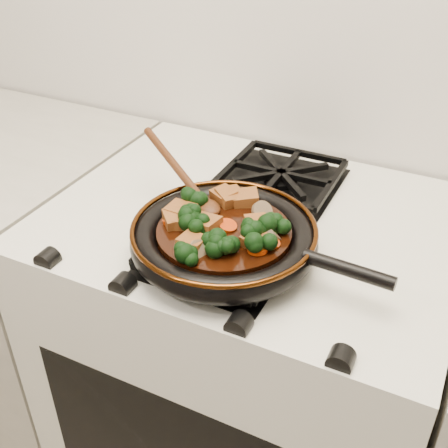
% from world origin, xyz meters
% --- Properties ---
extents(stove, '(0.76, 0.60, 0.90)m').
position_xyz_m(stove, '(0.00, 1.69, 0.45)').
color(stove, white).
rests_on(stove, ground).
extents(burner_grate_front, '(0.23, 0.23, 0.03)m').
position_xyz_m(burner_grate_front, '(0.00, 1.55, 0.91)').
color(burner_grate_front, black).
rests_on(burner_grate_front, stove).
extents(burner_grate_back, '(0.23, 0.23, 0.03)m').
position_xyz_m(burner_grate_back, '(0.00, 1.83, 0.91)').
color(burner_grate_back, black).
rests_on(burner_grate_back, stove).
extents(skillet, '(0.43, 0.31, 0.05)m').
position_xyz_m(skillet, '(0.01, 1.55, 0.94)').
color(skillet, black).
rests_on(skillet, burner_grate_front).
extents(braising_sauce, '(0.22, 0.22, 0.02)m').
position_xyz_m(braising_sauce, '(0.01, 1.55, 0.95)').
color(braising_sauce, black).
rests_on(braising_sauce, skillet).
extents(tofu_cube_0, '(0.05, 0.05, 0.03)m').
position_xyz_m(tofu_cube_0, '(-0.02, 1.53, 0.97)').
color(tofu_cube_0, brown).
rests_on(tofu_cube_0, braising_sauce).
extents(tofu_cube_1, '(0.05, 0.05, 0.02)m').
position_xyz_m(tofu_cube_1, '(0.06, 1.57, 0.97)').
color(tofu_cube_1, brown).
rests_on(tofu_cube_1, braising_sauce).
extents(tofu_cube_2, '(0.06, 0.06, 0.03)m').
position_xyz_m(tofu_cube_2, '(-0.07, 1.53, 0.97)').
color(tofu_cube_2, brown).
rests_on(tofu_cube_2, braising_sauce).
extents(tofu_cube_3, '(0.06, 0.06, 0.03)m').
position_xyz_m(tofu_cube_3, '(-0.02, 1.63, 0.97)').
color(tofu_cube_3, brown).
rests_on(tofu_cube_3, braising_sauce).
extents(tofu_cube_4, '(0.06, 0.06, 0.03)m').
position_xyz_m(tofu_cube_4, '(0.01, 1.64, 0.97)').
color(tofu_cube_4, brown).
rests_on(tofu_cube_4, braising_sauce).
extents(tofu_cube_5, '(0.06, 0.05, 0.03)m').
position_xyz_m(tofu_cube_5, '(-0.03, 1.63, 0.97)').
color(tofu_cube_5, brown).
rests_on(tofu_cube_5, braising_sauce).
extents(tofu_cube_6, '(0.05, 0.05, 0.03)m').
position_xyz_m(tofu_cube_6, '(0.07, 1.53, 0.97)').
color(tofu_cube_6, brown).
rests_on(tofu_cube_6, braising_sauce).
extents(tofu_cube_7, '(0.05, 0.05, 0.02)m').
position_xyz_m(tofu_cube_7, '(-0.06, 1.53, 0.97)').
color(tofu_cube_7, brown).
rests_on(tofu_cube_7, braising_sauce).
extents(tofu_cube_8, '(0.04, 0.04, 0.03)m').
position_xyz_m(tofu_cube_8, '(-0.07, 1.55, 0.97)').
color(tofu_cube_8, brown).
rests_on(tofu_cube_8, braising_sauce).
extents(tofu_cube_9, '(0.04, 0.04, 0.03)m').
position_xyz_m(tofu_cube_9, '(-0.01, 1.48, 0.97)').
color(tofu_cube_9, brown).
rests_on(tofu_cube_9, braising_sauce).
extents(broccoli_floret_0, '(0.07, 0.07, 0.06)m').
position_xyz_m(broccoli_floret_0, '(-0.03, 1.52, 0.97)').
color(broccoli_floret_0, black).
rests_on(broccoli_floret_0, braising_sauce).
extents(broccoli_floret_1, '(0.07, 0.06, 0.07)m').
position_xyz_m(broccoli_floret_1, '(0.06, 1.54, 0.97)').
color(broccoli_floret_1, black).
rests_on(broccoli_floret_1, braising_sauce).
extents(broccoli_floret_2, '(0.08, 0.08, 0.06)m').
position_xyz_m(broccoli_floret_2, '(-0.07, 1.59, 0.97)').
color(broccoli_floret_2, black).
rests_on(broccoli_floret_2, braising_sauce).
extents(broccoli_floret_3, '(0.09, 0.09, 0.06)m').
position_xyz_m(broccoli_floret_3, '(-0.01, 1.46, 0.97)').
color(broccoli_floret_3, black).
rests_on(broccoli_floret_3, braising_sauce).
extents(broccoli_floret_4, '(0.09, 0.09, 0.07)m').
position_xyz_m(broccoli_floret_4, '(-0.04, 1.54, 0.97)').
color(broccoli_floret_4, black).
rests_on(broccoli_floret_4, braising_sauce).
extents(broccoli_floret_5, '(0.09, 0.08, 0.07)m').
position_xyz_m(broccoli_floret_5, '(0.04, 1.49, 0.97)').
color(broccoli_floret_5, black).
rests_on(broccoli_floret_5, braising_sauce).
extents(broccoli_floret_6, '(0.08, 0.09, 0.06)m').
position_xyz_m(broccoli_floret_6, '(0.09, 1.52, 0.97)').
color(broccoli_floret_6, black).
rests_on(broccoli_floret_6, braising_sauce).
extents(broccoli_floret_7, '(0.09, 0.09, 0.06)m').
position_xyz_m(broccoli_floret_7, '(0.09, 1.58, 0.97)').
color(broccoli_floret_7, black).
rests_on(broccoli_floret_7, braising_sauce).
extents(broccoli_floret_8, '(0.08, 0.08, 0.07)m').
position_xyz_m(broccoli_floret_8, '(0.01, 1.48, 0.97)').
color(broccoli_floret_8, black).
rests_on(broccoli_floret_8, braising_sauce).
extents(carrot_coin_0, '(0.03, 0.03, 0.02)m').
position_xyz_m(carrot_coin_0, '(-0.01, 1.55, 0.96)').
color(carrot_coin_0, '#BF3105').
rests_on(carrot_coin_0, braising_sauce).
extents(carrot_coin_1, '(0.03, 0.03, 0.01)m').
position_xyz_m(carrot_coin_1, '(0.08, 1.52, 0.96)').
color(carrot_coin_1, '#BF3105').
rests_on(carrot_coin_1, braising_sauce).
extents(carrot_coin_2, '(0.03, 0.03, 0.01)m').
position_xyz_m(carrot_coin_2, '(-0.02, 1.55, 0.96)').
color(carrot_coin_2, '#BF3105').
rests_on(carrot_coin_2, braising_sauce).
extents(carrot_coin_3, '(0.03, 0.03, 0.02)m').
position_xyz_m(carrot_coin_3, '(0.09, 1.54, 0.96)').
color(carrot_coin_3, '#BF3105').
rests_on(carrot_coin_3, braising_sauce).
extents(carrot_coin_4, '(0.03, 0.03, 0.02)m').
position_xyz_m(carrot_coin_4, '(-0.08, 1.53, 0.96)').
color(carrot_coin_4, '#BF3105').
rests_on(carrot_coin_4, braising_sauce).
extents(carrot_coin_5, '(0.03, 0.03, 0.02)m').
position_xyz_m(carrot_coin_5, '(0.01, 1.55, 0.96)').
color(carrot_coin_5, '#BF3105').
rests_on(carrot_coin_5, braising_sauce).
extents(mushroom_slice_0, '(0.05, 0.05, 0.03)m').
position_xyz_m(mushroom_slice_0, '(0.08, 1.56, 0.97)').
color(mushroom_slice_0, brown).
rests_on(mushroom_slice_0, braising_sauce).
extents(mushroom_slice_1, '(0.04, 0.05, 0.03)m').
position_xyz_m(mushroom_slice_1, '(0.05, 1.62, 0.97)').
color(mushroom_slice_1, brown).
rests_on(mushroom_slice_1, braising_sauce).
extents(mushroom_slice_2, '(0.04, 0.04, 0.03)m').
position_xyz_m(mushroom_slice_2, '(0.00, 1.47, 0.97)').
color(mushroom_slice_2, brown).
rests_on(mushroom_slice_2, braising_sauce).
extents(wooden_spoon, '(0.14, 0.10, 0.23)m').
position_xyz_m(wooden_spoon, '(-0.10, 1.62, 0.98)').
color(wooden_spoon, '#48230F').
rests_on(wooden_spoon, braising_sauce).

